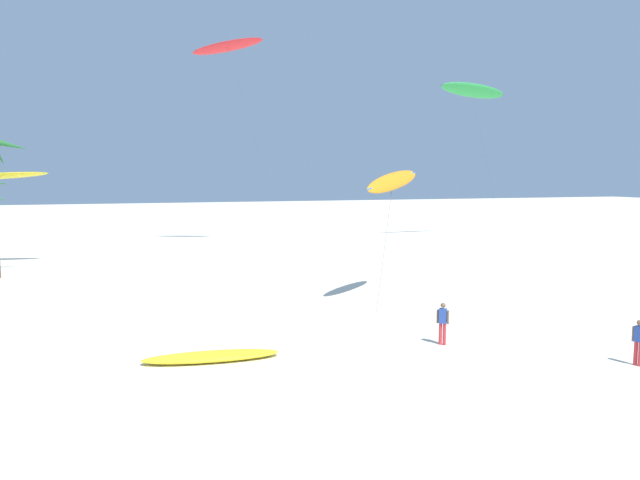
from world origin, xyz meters
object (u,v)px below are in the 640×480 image
(flying_kite_3, at_px, (393,181))
(flying_kite_4, at_px, (473,90))
(flying_kite_2, at_px, (227,46))
(person_foreground_walker, at_px, (639,340))
(grounded_kite_0, at_px, (211,356))
(person_near_left, at_px, (443,322))

(flying_kite_3, bearing_deg, flying_kite_4, 49.93)
(flying_kite_2, bearing_deg, person_foreground_walker, -79.36)
(flying_kite_2, distance_m, flying_kite_3, 30.90)
(grounded_kite_0, distance_m, person_foreground_walker, 15.67)
(flying_kite_2, bearing_deg, grounded_kite_0, -100.96)
(grounded_kite_0, xyz_separation_m, person_near_left, (9.26, -0.95, 0.80))
(flying_kite_4, relative_size, person_near_left, 9.83)
(person_near_left, bearing_deg, person_foreground_walker, -40.35)
(person_foreground_walker, relative_size, person_near_left, 0.97)
(grounded_kite_0, bearing_deg, person_near_left, -5.84)
(flying_kite_3, height_order, person_foreground_walker, flying_kite_3)
(flying_kite_4, bearing_deg, person_foreground_walker, -115.19)
(person_foreground_walker, bearing_deg, flying_kite_4, 64.81)
(flying_kite_4, distance_m, person_foreground_walker, 46.38)
(person_foreground_walker, bearing_deg, grounded_kite_0, 159.34)
(grounded_kite_0, height_order, person_foreground_walker, person_foreground_walker)
(flying_kite_2, xyz_separation_m, person_near_left, (2.35, -36.61, -18.29))
(flying_kite_3, bearing_deg, person_foreground_walker, -75.25)
(person_near_left, bearing_deg, flying_kite_2, 93.68)
(flying_kite_3, height_order, grounded_kite_0, flying_kite_3)
(person_near_left, bearing_deg, grounded_kite_0, 174.16)
(flying_kite_3, relative_size, grounded_kite_0, 1.46)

